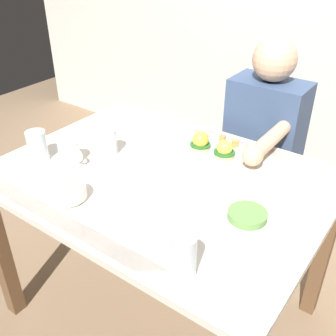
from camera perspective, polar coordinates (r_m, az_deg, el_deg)
name	(u,v)px	position (r m, az deg, el deg)	size (l,w,h in m)	color
ground_plane	(162,308)	(1.98, -0.80, -19.36)	(6.00, 6.00, 0.00)	#7F664C
dining_table	(161,198)	(1.54, -0.97, -4.28)	(1.20, 0.90, 0.74)	silver
eggs_benedict_plate	(212,150)	(1.60, 6.37, 2.63)	(0.27, 0.27, 0.09)	white
fruit_bowl	(69,192)	(1.37, -14.04, -3.39)	(0.12, 0.12, 0.06)	white
coffee_mug	(69,152)	(1.57, -13.92, 2.27)	(0.11, 0.08, 0.09)	white
fork	(156,137)	(1.74, -1.78, 4.46)	(0.15, 0.08, 0.00)	silver
water_glass_near	(107,144)	(1.60, -8.65, 3.46)	(0.07, 0.07, 0.11)	silver
water_glass_far	(38,148)	(1.63, -18.13, 2.80)	(0.08, 0.08, 0.12)	silver
water_glass_extra	(183,259)	(1.05, 2.13, -12.84)	(0.07, 0.07, 0.13)	silver
side_plate	(247,218)	(1.27, 11.24, -6.98)	(0.20, 0.20, 0.04)	white
diner_person	(261,144)	(1.92, 13.18, 3.30)	(0.34, 0.54, 1.14)	#33333D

